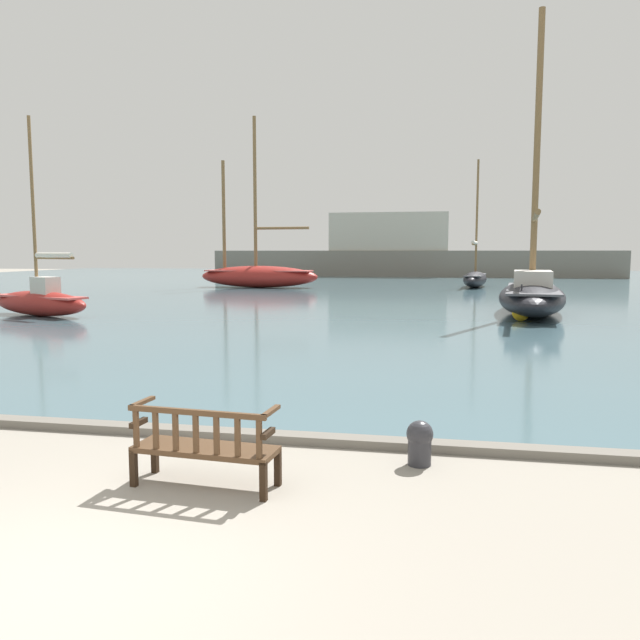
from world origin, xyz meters
The scene contains 11 objects.
ground_plane centered at (0.00, 0.00, 0.00)m, with size 160.00×160.00×0.00m, color gray.
harbor_water centered at (0.00, 44.00, 0.04)m, with size 100.00×80.00×0.08m, color #476670.
quay_edge_kerb centered at (0.00, 3.85, 0.06)m, with size 40.00×0.30×0.12m, color slate.
park_bench centered at (0.45, 2.08, 0.47)m, with size 1.64×0.65×0.92m.
sailboat_outer_port centered at (-12.43, 17.65, 0.71)m, with size 5.88×2.87×7.67m.
sailboat_far_starboard centered at (6.62, 22.05, 0.94)m, with size 3.62×9.49×11.94m.
sailboat_mid_port centered at (-9.58, 38.04, 1.02)m, with size 8.63×2.77×11.74m.
sailboat_nearest_starboard centered at (5.42, 41.45, 0.76)m, with size 2.40×6.58×8.93m.
mooring_bollard centered at (2.76, 3.26, 0.30)m, with size 0.33×0.33×0.55m.
channel_buoy centered at (5.87, 19.26, 0.40)m, with size 0.63×0.63×1.33m.
far_breakwater centered at (-0.58, 59.47, 2.18)m, with size 40.68×2.40×6.50m.
Camera 1 is at (2.96, -4.20, 2.59)m, focal length 35.00 mm.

